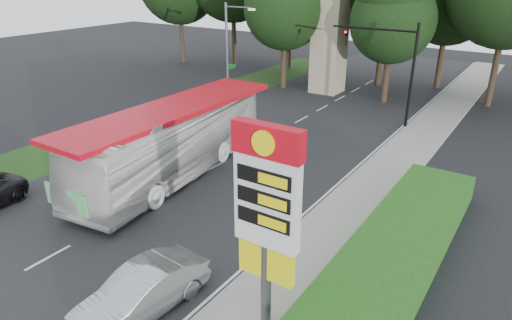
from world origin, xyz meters
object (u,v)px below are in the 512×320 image
Objects in this scene: streetlight_signs at (229,50)px; transit_bus at (174,141)px; gas_station_pylon at (267,206)px; traffic_signal_mast at (395,60)px; monument at (330,34)px; sedan_silver at (142,293)px.

streetlight_signs is 14.28m from transit_bus.
traffic_signal_mast reaches higher than gas_station_pylon.
streetlight_signs is 0.80× the size of monument.
streetlight_signs is 25.13m from sedan_silver.
gas_station_pylon is 5.51m from sedan_silver.
sedan_silver is (7.38, -29.56, -4.31)m from monument.
streetlight_signs is (-16.19, 20.01, -0.01)m from gas_station_pylon.
monument is (4.99, 7.99, 0.67)m from streetlight_signs.
sedan_silver is (-3.82, -1.56, -3.66)m from gas_station_pylon.
transit_bus is (5.75, -12.83, -2.52)m from streetlight_signs.
monument reaches higher than streetlight_signs.
gas_station_pylon is 12.92m from transit_bus.
monument is 21.08m from transit_bus.
traffic_signal_mast is 0.72× the size of monument.
sedan_silver is at bearing -60.16° from streetlight_signs.
traffic_signal_mast is 9.76m from monument.
transit_bus is at bearing -87.90° from monument.
streetlight_signs reaches higher than gas_station_pylon.
monument is 30.77m from sedan_silver.
streetlight_signs reaches higher than sedan_silver.
streetlight_signs is at bearing 107.18° from transit_bus.
monument is at bearing 142.00° from traffic_signal_mast.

